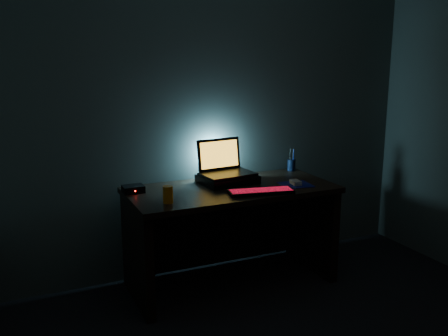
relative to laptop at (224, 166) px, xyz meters
name	(u,v)px	position (x,y,z in m)	size (l,w,h in m)	color
room	(398,164)	(-0.02, -1.79, 0.38)	(3.50, 4.00, 2.50)	black
desk	(228,219)	(-0.02, -0.12, -0.38)	(1.50, 0.70, 0.75)	black
riser	(228,179)	(0.01, -0.05, -0.09)	(0.40, 0.30, 0.06)	black
laptop	(224,166)	(0.00, 0.00, 0.00)	(0.41, 0.32, 0.26)	black
keyboard	(261,192)	(0.09, -0.41, -0.11)	(0.47, 0.23, 0.03)	black
mousepad	(296,185)	(0.44, -0.31, -0.12)	(0.22, 0.20, 0.00)	#0C1058
mouse	(296,182)	(0.44, -0.31, -0.10)	(0.06, 0.10, 0.03)	gray
pen_cup	(291,165)	(0.66, 0.10, -0.07)	(0.07, 0.07, 0.09)	black
juice_glass	(168,194)	(-0.56, -0.36, -0.06)	(0.07, 0.07, 0.11)	orange
router	(133,189)	(-0.70, -0.01, -0.10)	(0.15, 0.12, 0.05)	black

